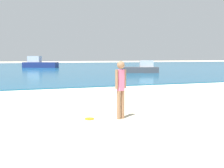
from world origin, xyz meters
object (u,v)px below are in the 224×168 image
person_standing (121,86)px  boat_near (141,69)px  boat_far (39,64)px  frisbee (90,119)px

person_standing → boat_near: bearing=-136.2°
boat_near → boat_far: size_ratio=0.74×
frisbee → boat_far: boat_far is taller
person_standing → boat_far: boat_far is taller
person_standing → boat_near: (9.31, 18.13, -0.41)m
person_standing → frisbee: bearing=-34.1°
person_standing → frisbee: size_ratio=6.24×
boat_near → frisbee: bearing=79.9°
boat_far → boat_near: bearing=-35.2°
person_standing → boat_far: bearing=-109.9°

